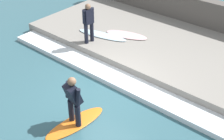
% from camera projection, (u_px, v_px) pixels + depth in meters
% --- Properties ---
extents(ground_plane, '(28.00, 28.00, 0.00)m').
position_uv_depth(ground_plane, '(104.00, 94.00, 9.71)').
color(ground_plane, '#335B66').
extents(concrete_ledge, '(4.40, 10.61, 0.40)m').
position_uv_depth(concrete_ledge, '(163.00, 48.00, 11.81)').
color(concrete_ledge, gray).
rests_on(concrete_ledge, ground_plane).
extents(back_wall, '(0.50, 11.14, 1.49)m').
position_uv_depth(back_wall, '(196.00, 15.00, 13.08)').
color(back_wall, '#544F49').
rests_on(back_wall, ground_plane).
extents(wave_foam_crest, '(0.82, 10.08, 0.17)m').
position_uv_depth(wave_foam_crest, '(120.00, 80.00, 10.20)').
color(wave_foam_crest, silver).
rests_on(wave_foam_crest, ground_plane).
extents(surfboard_riding, '(1.95, 0.82, 0.06)m').
position_uv_depth(surfboard_riding, '(75.00, 123.00, 8.58)').
color(surfboard_riding, orange).
rests_on(surfboard_riding, ground_plane).
extents(surfer_riding, '(0.44, 0.62, 1.48)m').
position_uv_depth(surfer_riding, '(73.00, 99.00, 8.11)').
color(surfer_riding, black).
rests_on(surfer_riding, surfboard_riding).
extents(surfer_waiting_near, '(0.51, 0.26, 1.51)m').
position_uv_depth(surfer_waiting_near, '(89.00, 21.00, 11.31)').
color(surfer_waiting_near, black).
rests_on(surfer_waiting_near, concrete_ledge).
extents(surfboard_waiting_near, '(0.91, 2.14, 0.06)m').
position_uv_depth(surfboard_waiting_near, '(102.00, 35.00, 12.18)').
color(surfboard_waiting_near, silver).
rests_on(surfboard_waiting_near, concrete_ledge).
extents(surfboard_spare, '(1.03, 1.79, 0.06)m').
position_uv_depth(surfboard_spare, '(127.00, 35.00, 12.20)').
color(surfboard_spare, beige).
rests_on(surfboard_spare, concrete_ledge).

